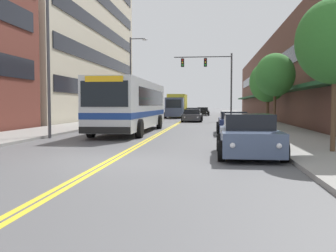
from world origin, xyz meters
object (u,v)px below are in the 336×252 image
Objects in this scene: street_lamp_left_near at (52,36)px; street_lamp_left_far at (133,73)px; car_dark_grey_moving_lead at (192,116)px; street_tree_right_near at (335,41)px; car_beige_parked_left_mid at (134,117)px; street_tree_right_mid at (275,75)px; car_black_moving_second at (203,112)px; car_slate_blue_parked_right_foreground at (249,137)px; fire_hydrant at (274,131)px; box_truck at (177,106)px; traffic_signal_mast at (212,73)px; street_tree_right_far at (268,82)px; city_bus at (132,104)px; car_red_parked_left_near at (147,114)px; car_navy_parked_right_mid at (233,123)px; car_charcoal_moving_third at (192,113)px.

street_lamp_left_near is 1.05× the size of street_lamp_left_far.
street_tree_right_near is at bearing -76.14° from car_dark_grey_moving_lead.
car_beige_parked_left_mid is 15.64m from street_tree_right_mid.
car_dark_grey_moving_lead is at bearing -91.48° from car_black_moving_second.
street_lamp_left_far reaches higher than car_slate_blue_parked_right_foreground.
car_black_moving_second is at bearing 93.33° from car_slate_blue_parked_right_foreground.
fire_hydrant is (-1.37, 4.00, -3.37)m from street_tree_right_near.
traffic_signal_mast is (4.71, -8.66, 3.57)m from box_truck.
street_tree_right_near reaches higher than box_truck.
street_lamp_left_near is at bearing -92.67° from car_beige_parked_left_mid.
car_dark_grey_moving_lead is 9.09m from street_tree_right_far.
city_bus is at bearing 143.01° from fire_hydrant.
city_bus is 19.71m from car_red_parked_left_near.
city_bus reaches higher than car_red_parked_left_near.
street_tree_right_mid is at bearing -41.02° from car_beige_parked_left_mid.
street_tree_right_mid is at bearing 11.33° from city_bus.
car_navy_parked_right_mid is at bearing 106.27° from fire_hydrant.
traffic_signal_mast is 16.38m from street_tree_right_mid.
box_truck is at bearing 102.45° from car_navy_parked_right_mid.
car_black_moving_second is at bearing 94.63° from traffic_signal_mast.
car_slate_blue_parked_right_foreground is at bearing -86.67° from car_black_moving_second.
car_charcoal_moving_third is at bearing 100.62° from street_tree_right_near.
car_red_parked_left_near is at bearing -126.55° from car_charcoal_moving_third.
fire_hydrant is at bearing -62.15° from street_lamp_left_far.
street_lamp_left_far is 27.81m from street_tree_right_near.
street_lamp_left_near is 10.92× the size of fire_hydrant.
car_dark_grey_moving_lead is 11.10m from car_charcoal_moving_third.
box_truck is (-3.22, -9.71, 0.99)m from car_black_moving_second.
box_truck is 31.53m from street_lamp_left_near.
street_lamp_left_near reaches higher than fire_hydrant.
car_black_moving_second is 34.75m from street_tree_right_mid.
car_navy_parked_right_mid is 11.37m from street_lamp_left_near.
street_tree_right_mid is (8.78, -24.45, 2.09)m from box_truck.
car_charcoal_moving_third reaches higher than car_dark_grey_moving_lead.
street_lamp_left_near is at bearing -151.66° from street_tree_right_mid.
car_navy_parked_right_mid is at bearing 23.35° from street_lamp_left_near.
car_dark_grey_moving_lead is 14.91m from street_tree_right_mid.
street_tree_right_far is at bearing 80.11° from car_slate_blue_parked_right_foreground.
car_navy_parked_right_mid is 27.67m from box_truck.
street_tree_right_far reaches higher than car_beige_parked_left_mid.
car_slate_blue_parked_right_foreground is at bearing -58.98° from city_bus.
city_bus is 2.64× the size of car_beige_parked_left_mid.
traffic_signal_mast is 0.84× the size of street_lamp_left_far.
car_black_moving_second reaches higher than car_beige_parked_left_mid.
street_tree_right_near is at bearing -81.44° from traffic_signal_mast.
street_lamp_left_far is 1.65× the size of street_tree_right_near.
fire_hydrant is at bearing -80.45° from car_charcoal_moving_third.
car_red_parked_left_near is 0.89× the size of street_tree_right_near.
car_beige_parked_left_mid is (0.07, -7.63, -0.08)m from car_red_parked_left_near.
street_tree_right_near is at bearing -47.03° from city_bus.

